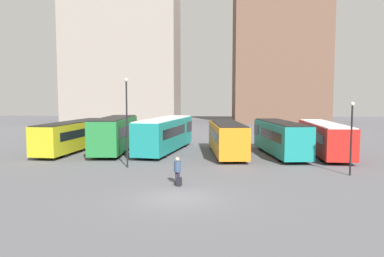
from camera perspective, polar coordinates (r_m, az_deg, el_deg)
ground_plane at (r=20.00m, az=-2.06°, el=-10.57°), size 160.00×160.00×0.00m
building_block_left at (r=80.88m, az=-10.35°, el=10.98°), size 22.54×14.58×27.88m
building_block_right at (r=79.79m, az=13.10°, el=11.55°), size 18.23×13.36×29.36m
bus_0 at (r=38.47m, az=-17.45°, el=-0.89°), size 3.57×12.33×2.89m
bus_1 at (r=36.51m, az=-11.67°, el=-0.72°), size 3.00×10.26×3.33m
bus_2 at (r=36.34m, az=-4.09°, el=-0.74°), size 4.51×11.90×3.21m
bus_3 at (r=34.33m, az=5.30°, el=-1.31°), size 3.42×10.59×2.97m
bus_4 at (r=34.77m, az=13.28°, el=-1.27°), size 3.66×10.49×3.05m
bus_5 at (r=36.21m, az=19.43°, el=-1.28°), size 2.82×11.53×2.91m
traveler at (r=22.90m, az=-2.23°, el=-6.05°), size 0.51×0.51×1.65m
suitcase at (r=22.55m, az=-2.00°, el=-8.11°), size 0.34×0.43×0.72m
lamp_post_0 at (r=28.24m, az=-9.91°, el=1.85°), size 0.28×0.28×6.67m
lamp_post_1 at (r=27.25m, az=23.13°, el=-0.45°), size 0.28×0.28×4.97m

